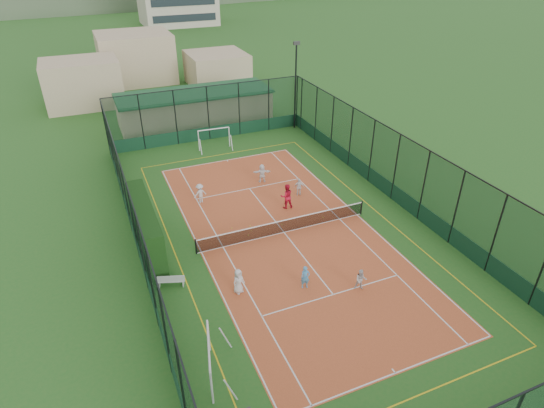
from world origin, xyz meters
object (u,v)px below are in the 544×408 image
(floodlight_ne, at_px, (295,86))
(futsal_goal_far, at_px, (214,139))
(coach, at_px, (286,196))
(child_near_right, at_px, (361,280))
(child_near_mid, at_px, (305,277))
(child_far_left, at_px, (200,193))
(futsal_goal_near, at_px, (210,360))
(clubhouse, at_px, (195,107))
(child_near_left, at_px, (238,281))
(child_far_right, at_px, (299,187))
(child_far_back, at_px, (262,173))
(white_bench, at_px, (171,280))

(floodlight_ne, xyz_separation_m, futsal_goal_far, (-8.83, -1.92, -3.20))
(futsal_goal_far, distance_m, coach, 12.01)
(child_near_right, bearing_deg, child_near_mid, -179.57)
(child_far_left, bearing_deg, futsal_goal_near, 65.53)
(clubhouse, relative_size, futsal_goal_near, 5.24)
(clubhouse, xyz_separation_m, child_near_left, (-4.57, -26.23, -0.83))
(child_near_mid, bearing_deg, futsal_goal_far, 99.24)
(clubhouse, distance_m, child_far_right, 18.21)
(child_near_right, xyz_separation_m, child_far_back, (-0.24, 13.63, 0.10))
(coach, bearing_deg, child_near_mid, 79.85)
(floodlight_ne, xyz_separation_m, clubhouse, (-8.60, 5.40, -2.55))
(child_far_left, relative_size, child_far_right, 1.10)
(futsal_goal_near, relative_size, child_near_mid, 2.13)
(child_far_back, bearing_deg, futsal_goal_far, -63.64)
(floodlight_ne, xyz_separation_m, child_near_right, (-7.05, -23.15, -3.48))
(child_near_left, relative_size, child_far_left, 1.01)
(child_near_left, bearing_deg, child_far_right, 23.72)
(clubhouse, height_order, white_bench, clubhouse)
(futsal_goal_far, bearing_deg, futsal_goal_near, -104.04)
(child_near_right, bearing_deg, clubhouse, 119.29)
(clubhouse, xyz_separation_m, child_near_right, (1.55, -28.55, -0.93))
(white_bench, distance_m, futsal_goal_near, 6.53)
(floodlight_ne, relative_size, futsal_goal_near, 2.84)
(child_near_mid, xyz_separation_m, coach, (2.56, 8.05, 0.23))
(child_near_left, xyz_separation_m, coach, (6.00, 7.03, 0.17))
(clubhouse, relative_size, child_near_right, 12.02)
(futsal_goal_near, bearing_deg, coach, -23.90)
(clubhouse, height_order, futsal_goal_far, clubhouse)
(clubhouse, relative_size, child_far_left, 10.43)
(floodlight_ne, relative_size, child_near_left, 5.59)
(floodlight_ne, relative_size, child_far_back, 5.63)
(floodlight_ne, height_order, futsal_goal_near, floodlight_ne)
(child_near_mid, xyz_separation_m, child_far_back, (2.44, 12.34, 0.05))
(white_bench, bearing_deg, futsal_goal_far, 85.15)
(floodlight_ne, xyz_separation_m, child_far_left, (-12.53, -10.74, -3.39))
(child_near_left, xyz_separation_m, child_near_right, (6.12, -2.32, -0.11))
(child_near_left, height_order, child_far_back, child_near_left)
(white_bench, height_order, child_near_mid, child_near_mid)
(child_far_right, bearing_deg, futsal_goal_far, -50.62)
(child_far_left, height_order, coach, coach)
(white_bench, relative_size, child_far_back, 1.00)
(futsal_goal_near, relative_size, child_far_right, 2.19)
(floodlight_ne, bearing_deg, coach, -117.44)
(clubhouse, xyz_separation_m, futsal_goal_far, (-0.23, -7.32, -0.65))
(child_near_mid, distance_m, child_far_back, 12.57)
(futsal_goal_near, xyz_separation_m, child_far_back, (8.76, 15.90, -0.19))
(clubhouse, bearing_deg, child_far_left, -103.67)
(child_near_right, height_order, child_far_left, child_far_left)
(coach, bearing_deg, child_far_left, -22.33)
(child_far_right, bearing_deg, child_near_left, 69.88)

